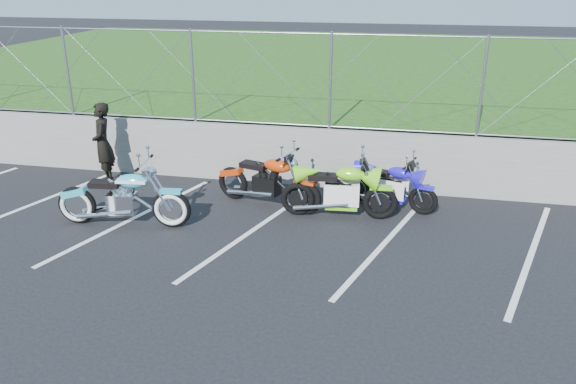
% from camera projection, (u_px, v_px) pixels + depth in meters
% --- Properties ---
extents(ground, '(90.00, 90.00, 0.00)m').
position_uv_depth(ground, '(239.00, 254.00, 9.41)').
color(ground, black).
rests_on(ground, ground).
extents(retaining_wall, '(30.00, 0.22, 1.30)m').
position_uv_depth(retaining_wall, '(283.00, 155.00, 12.36)').
color(retaining_wall, slate).
rests_on(retaining_wall, ground).
extents(grass_field, '(30.00, 20.00, 1.30)m').
position_uv_depth(grass_field, '(339.00, 77.00, 21.46)').
color(grass_field, '#204512').
rests_on(grass_field, ground).
extents(chain_link_fence, '(28.00, 0.03, 2.00)m').
position_uv_depth(chain_link_fence, '(283.00, 80.00, 11.75)').
color(chain_link_fence, gray).
rests_on(chain_link_fence, retaining_wall).
extents(parking_lines, '(18.29, 4.31, 0.01)m').
position_uv_depth(parking_lines, '(319.00, 235.00, 10.09)').
color(parking_lines, silver).
rests_on(parking_lines, ground).
extents(cruiser_turquoise, '(2.53, 0.80, 1.26)m').
position_uv_depth(cruiser_turquoise, '(125.00, 200.00, 10.30)').
color(cruiser_turquoise, black).
rests_on(cruiser_turquoise, ground).
extents(naked_orange, '(2.30, 0.92, 1.18)m').
position_uv_depth(naked_orange, '(269.00, 183.00, 11.14)').
color(naked_orange, black).
rests_on(naked_orange, ground).
extents(sportbike_green, '(2.24, 0.80, 1.16)m').
position_uv_depth(sportbike_green, '(340.00, 193.00, 10.65)').
color(sportbike_green, black).
rests_on(sportbike_green, ground).
extents(sportbike_blue, '(1.89, 0.78, 1.01)m').
position_uv_depth(sportbike_blue, '(391.00, 187.00, 11.09)').
color(sportbike_blue, black).
rests_on(sportbike_blue, ground).
extents(person_standing, '(0.66, 0.78, 1.80)m').
position_uv_depth(person_standing, '(103.00, 143.00, 12.29)').
color(person_standing, black).
rests_on(person_standing, ground).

